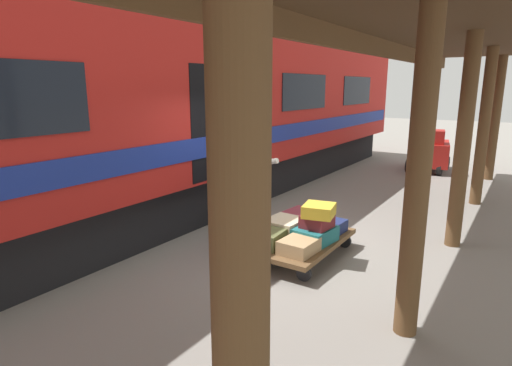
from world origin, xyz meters
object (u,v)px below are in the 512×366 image
object	(u,v)px
suitcase_teal_softside	(315,235)
suitcase_olive_duffel	(268,238)
suitcase_navy_fabric	(328,227)
suitcase_yellow_case	(319,210)
suitcase_cream_canvas	(285,227)
suitcase_tan_vintage	(299,246)
suitcase_maroon_trunk	(317,221)
baggage_tug	(429,151)
porter_in_overalls	(241,193)
train_car	(152,114)
porter_by_door	(251,178)
suitcase_burgundy_valise	(299,219)
luggage_cart	(299,241)

from	to	relation	value
suitcase_teal_softside	suitcase_olive_duffel	world-z (taller)	suitcase_olive_duffel
suitcase_navy_fabric	suitcase_yellow_case	xyz separation A→B (m)	(-0.06, 0.51, 0.41)
suitcase_cream_canvas	suitcase_yellow_case	distance (m)	0.69
suitcase_navy_fabric	suitcase_tan_vintage	size ratio (longest dim) A/B	1.02
suitcase_cream_canvas	suitcase_maroon_trunk	xyz separation A→B (m)	(-0.54, -0.02, 0.19)
suitcase_yellow_case	baggage_tug	distance (m)	8.26
suitcase_cream_canvas	porter_in_overalls	bearing A→B (deg)	14.85
train_car	baggage_tug	world-z (taller)	train_car
suitcase_olive_duffel	suitcase_yellow_case	size ratio (longest dim) A/B	1.16
suitcase_navy_fabric	suitcase_tan_vintage	xyz separation A→B (m)	(0.00, 1.01, 0.00)
train_car	porter_by_door	world-z (taller)	train_car
suitcase_teal_softside	suitcase_tan_vintage	size ratio (longest dim) A/B	1.18
suitcase_cream_canvas	porter_in_overalls	distance (m)	0.88
suitcase_olive_duffel	baggage_tug	size ratio (longest dim) A/B	0.28
suitcase_teal_softside	porter_by_door	size ratio (longest dim) A/B	0.37
baggage_tug	suitcase_navy_fabric	bearing A→B (deg)	90.38
suitcase_burgundy_valise	suitcase_olive_duffel	bearing A→B (deg)	90.00
luggage_cart	suitcase_teal_softside	world-z (taller)	suitcase_teal_softside
suitcase_maroon_trunk	suitcase_olive_duffel	bearing A→B (deg)	44.22
porter_by_door	suitcase_teal_softside	bearing A→B (deg)	154.82
suitcase_yellow_case	baggage_tug	xyz separation A→B (m)	(0.11, -8.26, -0.17)
luggage_cart	suitcase_navy_fabric	bearing A→B (deg)	-117.11
suitcase_navy_fabric	suitcase_tan_vintage	distance (m)	1.01
suitcase_yellow_case	suitcase_cream_canvas	bearing A→B (deg)	-0.49
suitcase_teal_softside	suitcase_yellow_case	size ratio (longest dim) A/B	1.37
train_car	suitcase_navy_fabric	world-z (taller)	train_car
luggage_cart	suitcase_navy_fabric	xyz separation A→B (m)	(-0.26, -0.51, 0.14)
suitcase_olive_duffel	suitcase_yellow_case	xyz separation A→B (m)	(-0.58, -0.50, 0.39)
suitcase_teal_softside	baggage_tug	size ratio (longest dim) A/B	0.33
luggage_cart	suitcase_cream_canvas	bearing A→B (deg)	0.00
suitcase_navy_fabric	suitcase_olive_duffel	xyz separation A→B (m)	(0.52, 1.01, 0.02)
suitcase_navy_fabric	suitcase_yellow_case	world-z (taller)	suitcase_yellow_case
suitcase_olive_duffel	porter_by_door	distance (m)	1.81
suitcase_olive_duffel	suitcase_cream_canvas	bearing A→B (deg)	-90.00
suitcase_burgundy_valise	suitcase_yellow_case	bearing A→B (deg)	138.58
suitcase_olive_duffel	suitcase_yellow_case	bearing A→B (deg)	-139.14
luggage_cart	suitcase_cream_canvas	distance (m)	0.31
suitcase_navy_fabric	suitcase_maroon_trunk	distance (m)	0.54
train_car	porter_in_overalls	size ratio (longest dim) A/B	12.10
train_car	baggage_tug	size ratio (longest dim) A/B	11.00
train_car	porter_in_overalls	xyz separation A→B (m)	(-2.47, 0.48, -1.14)
suitcase_maroon_trunk	baggage_tug	size ratio (longest dim) A/B	0.22
suitcase_cream_canvas	porter_by_door	distance (m)	1.48
suitcase_tan_vintage	suitcase_cream_canvas	bearing A→B (deg)	-44.33
luggage_cart	suitcase_olive_duffel	xyz separation A→B (m)	(0.26, 0.51, 0.16)
train_car	suitcase_tan_vintage	distance (m)	4.12
suitcase_tan_vintage	suitcase_yellow_case	xyz separation A→B (m)	(-0.06, -0.50, 0.41)
suitcase_burgundy_valise	baggage_tug	bearing A→B (deg)	-93.45
luggage_cart	suitcase_yellow_case	world-z (taller)	suitcase_yellow_case
suitcase_burgundy_valise	suitcase_yellow_case	distance (m)	0.86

